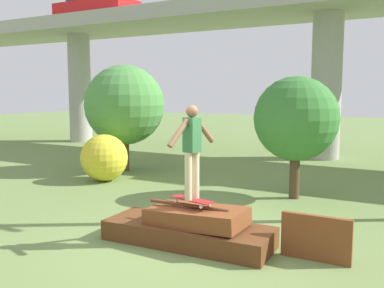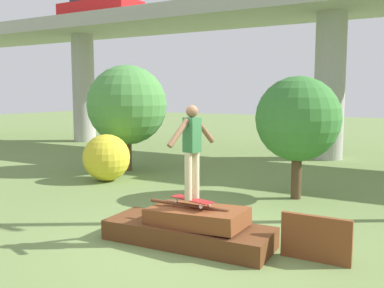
% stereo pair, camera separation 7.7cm
% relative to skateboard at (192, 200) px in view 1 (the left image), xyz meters
% --- Properties ---
extents(ground_plane, '(80.00, 80.00, 0.00)m').
position_rel_skateboard_xyz_m(ground_plane, '(-0.08, 0.01, -0.74)').
color(ground_plane, olive).
extents(scrap_pile, '(2.81, 1.11, 0.66)m').
position_rel_skateboard_xyz_m(scrap_pile, '(-0.04, 0.01, -0.49)').
color(scrap_pile, '#5B3319').
rests_on(scrap_pile, ground_plane).
extents(scrap_plank_loose, '(1.02, 0.08, 0.68)m').
position_rel_skateboard_xyz_m(scrap_plank_loose, '(1.91, 0.27, -0.40)').
color(scrap_plank_loose, brown).
rests_on(scrap_plank_loose, ground_plane).
extents(skateboard, '(0.82, 0.40, 0.09)m').
position_rel_skateboard_xyz_m(skateboard, '(0.00, 0.00, 0.00)').
color(skateboard, maroon).
rests_on(skateboard, scrap_pile).
extents(skater, '(0.34, 1.03, 1.50)m').
position_rel_skateboard_xyz_m(skater, '(0.00, 0.00, 0.87)').
color(skater, '#C6B78E').
rests_on(skater, skateboard).
extents(highway_overpass, '(44.00, 4.09, 5.94)m').
position_rel_skateboard_xyz_m(highway_overpass, '(-0.08, 10.43, 4.45)').
color(highway_overpass, '#A8A59E').
rests_on(highway_overpass, ground_plane).
extents(car_on_overpass_left, '(3.99, 1.77, 1.36)m').
position_rel_skateboard_xyz_m(car_on_overpass_left, '(-10.87, 10.27, 5.76)').
color(car_on_overpass_left, red).
rests_on(car_on_overpass_left, highway_overpass).
extents(tree_behind_left, '(2.48, 2.48, 3.31)m').
position_rel_skateboard_xyz_m(tree_behind_left, '(-5.05, 4.82, 1.33)').
color(tree_behind_left, brown).
rests_on(tree_behind_left, ground_plane).
extents(tree_mid_back, '(1.94, 1.94, 2.83)m').
position_rel_skateboard_xyz_m(tree_mid_back, '(0.62, 3.83, 1.11)').
color(tree_mid_back, '#4C3823').
rests_on(tree_mid_back, ground_plane).
extents(bush_yellow_flowering, '(1.31, 1.31, 1.31)m').
position_rel_skateboard_xyz_m(bush_yellow_flowering, '(-4.56, 3.24, -0.08)').
color(bush_yellow_flowering, gold).
rests_on(bush_yellow_flowering, ground_plane).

